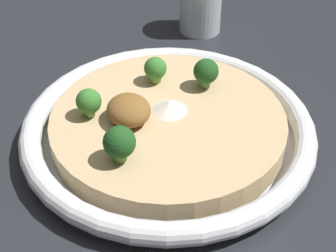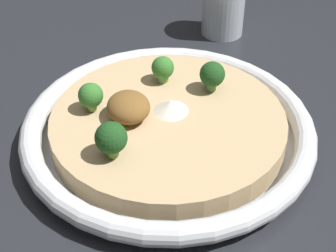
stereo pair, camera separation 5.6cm
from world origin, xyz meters
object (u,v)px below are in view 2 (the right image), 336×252
broccoli_back (111,139)px  drinking_glass (224,4)px  risotto_bowl (168,128)px  broccoli_front_right (163,69)px  broccoli_back_right (91,96)px  broccoli_front (212,75)px

broccoli_back → drinking_glass: drinking_glass is taller
risotto_bowl → drinking_glass: size_ratio=3.46×
broccoli_front_right → broccoli_back_right: 0.09m
broccoli_front → drinking_glass: size_ratio=0.39×
broccoli_front_right → broccoli_front: bearing=-122.7°
broccoli_front_right → broccoli_front: broccoli_front is taller
broccoli_back_right → drinking_glass: bearing=-49.1°
broccoli_back → broccoli_back_right: (0.08, 0.01, -0.00)m
risotto_bowl → broccoli_back: size_ratio=8.39×
broccoli_front_right → drinking_glass: drinking_glass is taller
broccoli_front_right → broccoli_back: 0.14m
broccoli_front_right → broccoli_back_right: size_ratio=0.97×
broccoli_back → drinking_glass: (0.27, -0.21, -0.01)m
risotto_bowl → drinking_glass: drinking_glass is taller
risotto_bowl → broccoli_front: bearing=-59.9°
broccoli_back_right → drinking_glass: (0.19, -0.22, -0.01)m
broccoli_front → broccoli_back_right: bearing=91.2°
broccoli_front_right → broccoli_back: size_ratio=0.83×
broccoli_back → broccoli_back_right: size_ratio=1.17×
broccoli_back → risotto_bowl: bearing=-55.7°
broccoli_front_right → broccoli_back_right: bearing=111.4°
broccoli_front → broccoli_back_right: size_ratio=1.10×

